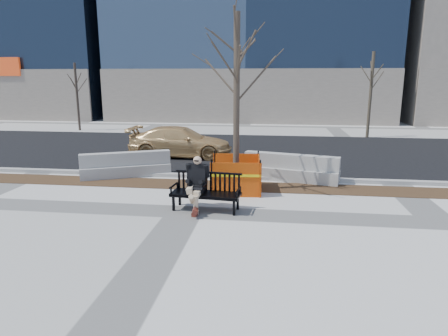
{
  "coord_description": "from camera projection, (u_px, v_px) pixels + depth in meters",
  "views": [
    {
      "loc": [
        2.22,
        -9.42,
        3.38
      ],
      "look_at": [
        0.91,
        0.81,
        1.0
      ],
      "focal_mm": 31.6,
      "sensor_mm": 36.0,
      "label": 1
    }
  ],
  "objects": [
    {
      "name": "bench",
      "position": [
        206.0,
        210.0,
        10.28
      ],
      "size": [
        1.9,
        0.85,
        0.98
      ],
      "primitive_type": null,
      "rotation": [
        0.0,
        0.0,
        -0.1
      ],
      "color": "black",
      "rests_on": "ground"
    },
    {
      "name": "ground",
      "position": [
        185.0,
        212.0,
        10.14
      ],
      "size": [
        120.0,
        120.0,
        0.0
      ],
      "primitive_type": "plane",
      "color": "beige",
      "rests_on": "ground"
    },
    {
      "name": "tree_fence",
      "position": [
        236.0,
        190.0,
        12.06
      ],
      "size": [
        2.39,
        2.39,
        5.53
      ],
      "primitive_type": null,
      "rotation": [
        0.0,
        0.0,
        0.08
      ],
      "color": "#FF640D",
      "rests_on": "ground"
    },
    {
      "name": "asphalt_street",
      "position": [
        226.0,
        150.0,
        18.64
      ],
      "size": [
        60.0,
        10.4,
        0.01
      ],
      "primitive_type": "cube",
      "color": "black",
      "rests_on": "ground"
    },
    {
      "name": "sedan",
      "position": [
        181.0,
        156.0,
        17.24
      ],
      "size": [
        4.49,
        1.87,
        1.3
      ],
      "primitive_type": "imported",
      "rotation": [
        0.0,
        0.0,
        1.56
      ],
      "color": "tan",
      "rests_on": "ground"
    },
    {
      "name": "far_tree_left",
      "position": [
        80.0,
        130.0,
        25.84
      ],
      "size": [
        2.26,
        2.26,
        4.63
      ],
      "primitive_type": null,
      "rotation": [
        0.0,
        0.0,
        0.41
      ],
      "color": "#43362B",
      "rests_on": "ground"
    },
    {
      "name": "far_tree_right",
      "position": [
        367.0,
        137.0,
        22.73
      ],
      "size": [
        2.01,
        2.01,
        5.16
      ],
      "primitive_type": null,
      "rotation": [
        0.0,
        0.0,
        0.05
      ],
      "color": "#4D4231",
      "rests_on": "ground"
    },
    {
      "name": "jersey_barrier_left",
      "position": [
        127.0,
        177.0,
        13.75
      ],
      "size": [
        3.03,
        1.8,
        0.87
      ],
      "primitive_type": null,
      "rotation": [
        0.0,
        0.0,
        0.42
      ],
      "color": "#9C9992",
      "rests_on": "ground"
    },
    {
      "name": "mulch_strip",
      "position": [
        203.0,
        185.0,
        12.65
      ],
      "size": [
        40.0,
        1.2,
        0.02
      ],
      "primitive_type": "cube",
      "color": "#47301C",
      "rests_on": "ground"
    },
    {
      "name": "seated_man",
      "position": [
        197.0,
        209.0,
        10.39
      ],
      "size": [
        0.7,
        1.05,
        1.39
      ],
      "primitive_type": null,
      "rotation": [
        0.0,
        0.0,
        -0.1
      ],
      "color": "black",
      "rests_on": "ground"
    },
    {
      "name": "jersey_barrier_right",
      "position": [
        290.0,
        180.0,
        13.24
      ],
      "size": [
        3.21,
        1.4,
        0.9
      ],
      "primitive_type": null,
      "rotation": [
        0.0,
        0.0,
        -0.25
      ],
      "color": "#A19E96",
      "rests_on": "ground"
    },
    {
      "name": "curb",
      "position": [
        208.0,
        176.0,
        13.56
      ],
      "size": [
        60.0,
        0.25,
        0.12
      ],
      "primitive_type": "cube",
      "color": "#9E9B93",
      "rests_on": "ground"
    }
  ]
}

